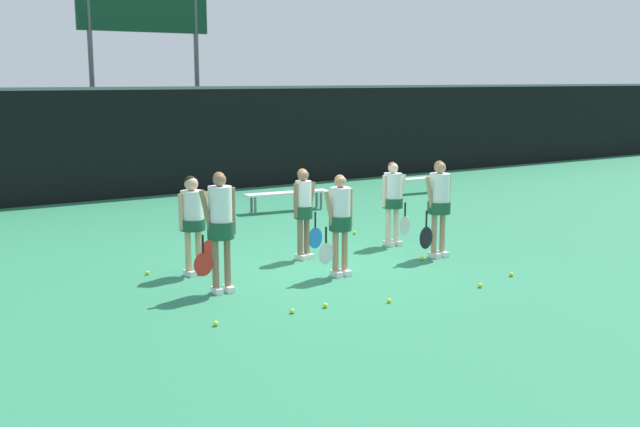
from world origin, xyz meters
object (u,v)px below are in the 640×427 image
Objects in this scene: player_1 at (340,217)px; player_2 at (439,200)px; player_3 at (193,216)px; tennis_ball_4 at (292,311)px; tennis_ball_9 at (216,324)px; scoreboard at (144,24)px; tennis_ball_5 at (422,258)px; tennis_ball_2 at (355,233)px; bench_far at (418,180)px; tennis_ball_0 at (389,301)px; tennis_ball_7 at (147,273)px; player_0 at (220,222)px; bench_courtside at (287,194)px; tennis_ball_3 at (480,285)px; tennis_ball_6 at (325,305)px; tennis_ball_8 at (511,274)px; player_4 at (304,207)px; player_5 at (393,197)px; tennis_ball_1 at (203,257)px.

player_2 is (2.21, 0.15, 0.06)m from player_1.
tennis_ball_4 is (0.32, -2.63, -0.93)m from player_3.
scoreboard is at bearing 74.00° from tennis_ball_9.
player_3 is 23.17× the size of tennis_ball_5.
player_1 reaches higher than tennis_ball_2.
bench_far is 10.50m from tennis_ball_0.
player_3 is 23.57× the size of tennis_ball_7.
tennis_ball_7 is (-3.53, -9.79, -4.65)m from scoreboard.
tennis_ball_2 is (4.09, 2.42, -1.04)m from player_0.
tennis_ball_7 is at bearing 112.74° from player_0.
tennis_ball_2 is at bearing -86.88° from bench_courtside.
player_0 is 3.98m from tennis_ball_5.
player_0 reaches higher than tennis_ball_3.
tennis_ball_2 is 1.00× the size of tennis_ball_6.
bench_far is 26.27× the size of tennis_ball_6.
scoreboard is at bearing 96.24° from tennis_ball_8.
tennis_ball_4 is 0.93× the size of tennis_ball_6.
bench_far is at bearing 60.26° from tennis_ball_8.
tennis_ball_3 is at bearing -166.49° from tennis_ball_8.
tennis_ball_5 is (-0.26, -2.46, -0.00)m from tennis_ball_2.
player_4 is at bearing 128.10° from tennis_ball_8.
tennis_ball_5 reaches higher than tennis_ball_4.
tennis_ball_2 reaches higher than tennis_ball_7.
tennis_ball_9 is (-5.07, 0.28, -0.00)m from tennis_ball_8.
tennis_ball_8 is at bearing -86.44° from tennis_ball_2.
bench_courtside is 7.04m from player_0.
player_5 reaches higher than tennis_ball_3.
scoreboard is 3.21× the size of bench_far.
bench_far is 10.91m from tennis_ball_6.
tennis_ball_2 is at bearing 4.87° from tennis_ball_1.
tennis_ball_9 reaches higher than tennis_ball_0.
tennis_ball_0 is 1.00× the size of tennis_ball_4.
tennis_ball_2 reaches higher than tennis_ball_4.
bench_courtside reaches higher than tennis_ball_3.
tennis_ball_8 is (4.35, -1.67, -1.04)m from player_0.
player_5 is at bearing 39.63° from tennis_ball_6.
player_4 reaches higher than tennis_ball_6.
tennis_ball_1 is at bearing 69.27° from tennis_ball_9.
tennis_ball_8 is at bearing -82.99° from bench_courtside.
player_1 is 23.46× the size of tennis_ball_2.
player_1 is (2.03, -0.14, -0.11)m from player_0.
tennis_ball_4 is (-1.75, -2.62, -0.90)m from player_4.
tennis_ball_7 is (-4.85, 1.55, -0.99)m from player_2.
tennis_ball_6 and tennis_ball_8 have the same top height.
player_1 is 2.83m from tennis_ball_1.
tennis_ball_4 is (-8.39, -7.52, -0.34)m from bench_far.
scoreboard reaches higher than tennis_ball_9.
tennis_ball_9 is (-2.86, -2.55, -0.89)m from player_4.
player_5 is (4.12, 1.19, -0.14)m from player_0.
tennis_ball_7 is at bearing -149.17° from bench_far.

